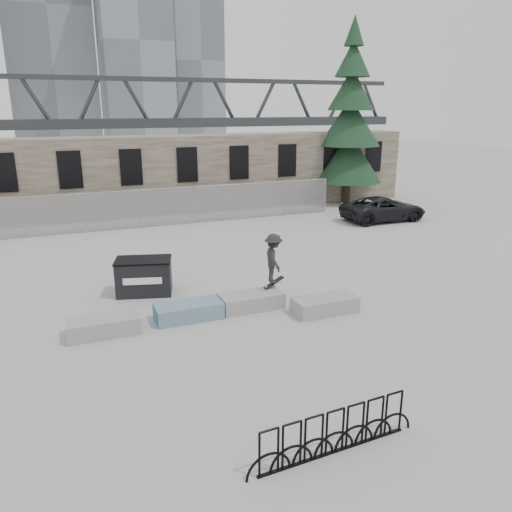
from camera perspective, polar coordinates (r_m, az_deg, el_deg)
The scene contains 14 objects.
ground at distance 15.41m, azimuth -5.01°, elevation -6.88°, with size 120.00×120.00×0.00m, color #A7A7A2.
stone_wall at distance 30.30m, azimuth -14.36°, elevation 8.85°, with size 36.00×2.58×4.50m.
chainlink_fence at distance 26.84m, azimuth -13.02°, elevation 5.33°, with size 22.06×0.06×2.02m.
planter_far_left at distance 14.75m, azimuth -17.02°, elevation -7.56°, with size 2.00×0.90×0.50m.
planter_center_left at distance 15.22m, azimuth -7.71°, elevation -6.17°, with size 2.00×0.90×0.50m.
planter_center_right at distance 15.83m, azimuth -0.56°, elevation -5.09°, with size 2.00×0.90×0.50m.
planter_offset at distance 15.68m, azimuth 7.88°, elevation -5.47°, with size 2.00×0.90×0.50m.
dumpster at distance 17.38m, azimuth -12.67°, elevation -2.27°, with size 2.09×1.58×1.22m.
bike_rack at distance 9.78m, azimuth 8.99°, elevation -19.28°, with size 3.59×0.24×0.90m.
spruce_tree at distance 33.59m, azimuth 10.65°, elevation 14.40°, with size 4.41×4.41×11.50m.
skyline_towers at distance 108.38m, azimuth -22.10°, elevation 23.41°, with size 58.00×28.00×48.00m.
truss_bridge at distance 69.98m, azimuth -10.80°, elevation 14.82°, with size 70.00×3.00×9.80m.
suv at distance 28.84m, azimuth 14.38°, elevation 5.26°, with size 2.22×4.82×1.34m, color black.
skateboarder at distance 16.00m, azimuth 2.01°, elevation -0.30°, with size 0.76×1.12×1.83m.
Camera 1 is at (-4.03, -13.53, 6.16)m, focal length 35.00 mm.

